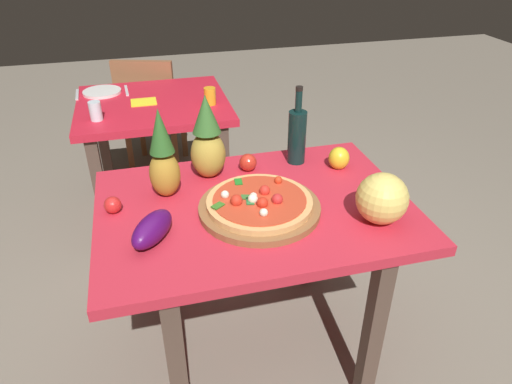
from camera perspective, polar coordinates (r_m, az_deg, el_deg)
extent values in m
plane|color=gray|center=(2.22, -0.14, -18.14)|extent=(10.00, 10.00, 0.00)
cube|color=brown|center=(1.69, -9.47, -21.18)|extent=(0.06, 0.06, 0.72)
cube|color=brown|center=(1.84, 14.06, -16.41)|extent=(0.06, 0.06, 0.72)
cube|color=brown|center=(2.20, -11.55, -6.62)|extent=(0.06, 0.06, 0.72)
cube|color=brown|center=(2.31, 6.20, -3.99)|extent=(0.06, 0.06, 0.72)
cube|color=red|center=(1.73, -0.17, -2.10)|extent=(1.15, 0.81, 0.04)
cube|color=brown|center=(2.63, -18.26, -0.86)|extent=(0.06, 0.06, 0.72)
cube|color=brown|center=(2.64, -3.90, 1.03)|extent=(0.06, 0.06, 0.72)
cube|color=brown|center=(3.22, -18.02, 5.27)|extent=(0.06, 0.06, 0.72)
cube|color=brown|center=(3.23, -6.21, 6.79)|extent=(0.06, 0.06, 0.72)
cube|color=red|center=(2.75, -12.47, 10.33)|extent=(0.84, 0.76, 0.04)
cube|color=brown|center=(3.70, -8.81, 7.28)|extent=(0.04, 0.04, 0.41)
cube|color=brown|center=(3.78, -13.77, 7.26)|extent=(0.04, 0.04, 0.41)
cube|color=brown|center=(3.40, -9.82, 5.01)|extent=(0.04, 0.04, 0.41)
cube|color=brown|center=(3.49, -15.14, 5.03)|extent=(0.04, 0.04, 0.41)
cube|color=brown|center=(3.50, -12.29, 9.53)|extent=(0.50, 0.50, 0.04)
cube|color=brown|center=(3.26, -13.48, 11.92)|extent=(0.39, 0.16, 0.40)
cylinder|color=brown|center=(1.68, 0.43, -1.95)|extent=(0.44, 0.44, 0.02)
cylinder|color=#E3A561|center=(1.66, 0.43, -1.28)|extent=(0.38, 0.38, 0.02)
cylinder|color=#C83E24|center=(1.66, 0.43, -0.90)|extent=(0.33, 0.33, 0.00)
sphere|color=red|center=(1.64, 2.61, -0.88)|extent=(0.04, 0.04, 0.04)
sphere|color=red|center=(1.69, 1.07, 0.19)|extent=(0.04, 0.04, 0.04)
sphere|color=red|center=(1.62, 0.79, -1.34)|extent=(0.04, 0.04, 0.04)
sphere|color=red|center=(1.63, -2.41, -1.04)|extent=(0.04, 0.04, 0.04)
sphere|color=red|center=(1.64, -2.29, -0.90)|extent=(0.03, 0.03, 0.03)
sphere|color=red|center=(1.76, 2.73, 1.44)|extent=(0.03, 0.03, 0.03)
cube|color=#387423|center=(1.62, -4.66, -1.67)|extent=(0.05, 0.05, 0.00)
cube|color=#2D6E37|center=(1.64, -0.71, -1.12)|extent=(0.04, 0.05, 0.00)
cube|color=#217D24|center=(1.76, -2.17, 1.27)|extent=(0.03, 0.05, 0.00)
cube|color=#397030|center=(1.66, -1.10, -0.62)|extent=(0.05, 0.04, 0.00)
sphere|color=#ECE8CF|center=(1.57, 0.94, -2.53)|extent=(0.03, 0.03, 0.03)
sphere|color=white|center=(1.64, -0.39, -0.85)|extent=(0.04, 0.04, 0.04)
sphere|color=white|center=(1.66, -0.31, -0.51)|extent=(0.03, 0.03, 0.03)
sphere|color=white|center=(1.67, -3.82, -0.28)|extent=(0.03, 0.03, 0.03)
cylinder|color=black|center=(1.97, 5.01, 6.65)|extent=(0.08, 0.08, 0.23)
cylinder|color=black|center=(1.91, 5.23, 10.96)|extent=(0.03, 0.03, 0.09)
cylinder|color=black|center=(1.90, 5.31, 12.46)|extent=(0.03, 0.03, 0.02)
ellipsoid|color=#B39639|center=(1.87, -5.85, 4.58)|extent=(0.14, 0.14, 0.19)
cone|color=#34682B|center=(1.80, -6.15, 9.46)|extent=(0.11, 0.11, 0.15)
ellipsoid|color=#B2852B|center=(1.77, -11.05, 2.19)|extent=(0.11, 0.11, 0.18)
cone|color=#2C6226|center=(1.69, -11.64, 7.34)|extent=(0.09, 0.09, 0.17)
sphere|color=#EACF66|center=(1.64, 15.12, -0.78)|extent=(0.18, 0.18, 0.18)
ellipsoid|color=yellow|center=(1.98, 10.08, 4.08)|extent=(0.09, 0.09, 0.10)
ellipsoid|color=#470D57|center=(1.55, -12.55, -4.42)|extent=(0.19, 0.22, 0.09)
sphere|color=red|center=(1.93, -0.98, 3.63)|extent=(0.07, 0.07, 0.07)
sphere|color=red|center=(1.74, -17.09, -1.51)|extent=(0.06, 0.06, 0.06)
cylinder|color=#F5A221|center=(2.64, -5.64, 11.56)|extent=(0.06, 0.06, 0.09)
cylinder|color=silver|center=(2.55, -18.99, 9.33)|extent=(0.06, 0.06, 0.10)
cylinder|color=white|center=(2.96, -18.26, 11.53)|extent=(0.22, 0.22, 0.02)
cube|color=silver|center=(2.97, -20.97, 11.04)|extent=(0.02, 0.18, 0.01)
cube|color=silver|center=(2.95, -15.51, 11.84)|extent=(0.02, 0.18, 0.01)
cube|color=yellow|center=(2.74, -13.54, 10.63)|extent=(0.14, 0.12, 0.01)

